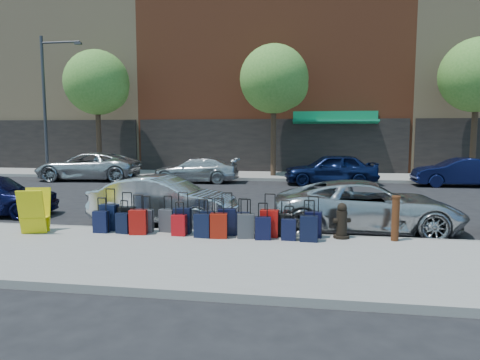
% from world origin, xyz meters
% --- Properties ---
extents(ground, '(120.00, 120.00, 0.00)m').
position_xyz_m(ground, '(0.00, 0.00, 0.00)').
color(ground, black).
rests_on(ground, ground).
extents(sidewalk_near, '(60.00, 4.00, 0.15)m').
position_xyz_m(sidewalk_near, '(0.00, -6.50, 0.07)').
color(sidewalk_near, gray).
rests_on(sidewalk_near, ground).
extents(sidewalk_far, '(60.00, 4.00, 0.15)m').
position_xyz_m(sidewalk_far, '(0.00, 10.00, 0.07)').
color(sidewalk_far, gray).
rests_on(sidewalk_far, ground).
extents(curb_near, '(60.00, 0.08, 0.15)m').
position_xyz_m(curb_near, '(0.00, -4.48, 0.07)').
color(curb_near, gray).
rests_on(curb_near, ground).
extents(curb_far, '(60.00, 0.08, 0.15)m').
position_xyz_m(curb_far, '(0.00, 7.98, 0.07)').
color(curb_far, gray).
rests_on(curb_far, ground).
extents(building_left, '(15.00, 12.12, 16.00)m').
position_xyz_m(building_left, '(-16.00, 17.98, 7.98)').
color(building_left, tan).
rests_on(building_left, ground).
extents(building_center, '(17.00, 12.85, 20.00)m').
position_xyz_m(building_center, '(0.00, 17.99, 9.98)').
color(building_center, brown).
rests_on(building_center, ground).
extents(tree_left, '(3.80, 3.80, 7.27)m').
position_xyz_m(tree_left, '(-9.86, 9.50, 5.41)').
color(tree_left, black).
rests_on(tree_left, sidewalk_far).
extents(tree_center, '(3.80, 3.80, 7.27)m').
position_xyz_m(tree_center, '(0.64, 9.50, 5.41)').
color(tree_center, black).
rests_on(tree_center, sidewalk_far).
extents(tree_right, '(3.80, 3.80, 7.27)m').
position_xyz_m(tree_right, '(11.14, 9.50, 5.41)').
color(tree_right, black).
rests_on(tree_right, sidewalk_far).
extents(streetlight, '(2.59, 0.18, 8.00)m').
position_xyz_m(streetlight, '(-12.80, 8.80, 4.66)').
color(streetlight, '#333338').
rests_on(streetlight, sidewalk_far).
extents(suitcase_front_0, '(0.46, 0.29, 1.04)m').
position_xyz_m(suitcase_front_0, '(-2.43, -4.78, 0.48)').
color(suitcase_front_0, black).
rests_on(suitcase_front_0, sidewalk_near).
extents(suitcase_front_1, '(0.43, 0.29, 0.96)m').
position_xyz_m(suitcase_front_1, '(-1.97, -4.79, 0.45)').
color(suitcase_front_1, black).
rests_on(suitcase_front_1, sidewalk_near).
extents(suitcase_front_2, '(0.37, 0.21, 0.89)m').
position_xyz_m(suitcase_front_2, '(-1.47, -4.84, 0.43)').
color(suitcase_front_2, '#414147').
rests_on(suitcase_front_2, sidewalk_near).
extents(suitcase_front_3, '(0.40, 0.26, 0.89)m').
position_xyz_m(suitcase_front_3, '(-0.95, -4.75, 0.43)').
color(suitcase_front_3, '#36363B').
rests_on(suitcase_front_3, sidewalk_near).
extents(suitcase_front_4, '(0.41, 0.23, 0.99)m').
position_xyz_m(suitcase_front_4, '(-0.53, -4.83, 0.46)').
color(suitcase_front_4, black).
rests_on(suitcase_front_4, sidewalk_near).
extents(suitcase_front_5, '(0.36, 0.21, 0.87)m').
position_xyz_m(suitcase_front_5, '(0.08, -4.77, 0.42)').
color(suitcase_front_5, black).
rests_on(suitcase_front_5, sidewalk_near).
extents(suitcase_front_6, '(0.45, 0.29, 1.02)m').
position_xyz_m(suitcase_front_6, '(0.56, -4.83, 0.47)').
color(suitcase_front_6, black).
rests_on(suitcase_front_6, sidewalk_near).
extents(suitcase_front_7, '(0.37, 0.22, 0.88)m').
position_xyz_m(suitcase_front_7, '(0.94, -4.80, 0.43)').
color(suitcase_front_7, black).
rests_on(suitcase_front_7, sidewalk_near).
extents(suitcase_front_8, '(0.43, 0.26, 1.01)m').
position_xyz_m(suitcase_front_8, '(1.57, -4.85, 0.47)').
color(suitcase_front_8, '#B50F0B').
rests_on(suitcase_front_8, sidewalk_near).
extents(suitcase_front_9, '(0.38, 0.26, 0.86)m').
position_xyz_m(suitcase_front_9, '(1.93, -4.78, 0.42)').
color(suitcase_front_9, black).
rests_on(suitcase_front_9, sidewalk_near).
extents(suitcase_front_10, '(0.42, 0.26, 0.97)m').
position_xyz_m(suitcase_front_10, '(2.57, -4.77, 0.45)').
color(suitcase_front_10, black).
rests_on(suitcase_front_10, sidewalk_near).
extents(suitcase_back_0, '(0.36, 0.21, 0.86)m').
position_xyz_m(suitcase_back_0, '(-2.51, -5.08, 0.42)').
color(suitcase_back_0, black).
rests_on(suitcase_back_0, sidewalk_near).
extents(suitcase_back_1, '(0.37, 0.25, 0.81)m').
position_xyz_m(suitcase_back_1, '(-1.94, -5.07, 0.40)').
color(suitcase_back_1, black).
rests_on(suitcase_back_1, sidewalk_near).
extents(suitcase_back_2, '(0.43, 0.29, 0.96)m').
position_xyz_m(suitcase_back_2, '(-1.54, -5.12, 0.45)').
color(suitcase_back_2, '#9E0E0A').
rests_on(suitcase_back_2, sidewalk_near).
extents(suitcase_back_4, '(0.34, 0.20, 0.80)m').
position_xyz_m(suitcase_back_4, '(-0.54, -5.09, 0.40)').
color(suitcase_back_4, '#AE0B10').
rests_on(suitcase_back_4, sidewalk_near).
extents(suitcase_back_5, '(0.39, 0.25, 0.90)m').
position_xyz_m(suitcase_back_5, '(0.05, -5.16, 0.43)').
color(suitcase_back_5, black).
rests_on(suitcase_back_5, sidewalk_near).
extents(suitcase_back_6, '(0.41, 0.27, 0.92)m').
position_xyz_m(suitcase_back_6, '(0.43, -5.17, 0.44)').
color(suitcase_back_6, maroon).
rests_on(suitcase_back_6, sidewalk_near).
extents(suitcase_back_7, '(0.41, 0.28, 0.91)m').
position_xyz_m(suitcase_back_7, '(1.05, -5.07, 0.43)').
color(suitcase_back_7, '#39393E').
rests_on(suitcase_back_7, sidewalk_near).
extents(suitcase_back_8, '(0.38, 0.25, 0.84)m').
position_xyz_m(suitcase_back_8, '(1.45, -5.14, 0.41)').
color(suitcase_back_8, black).
rests_on(suitcase_back_8, sidewalk_near).
extents(suitcase_back_9, '(0.33, 0.20, 0.79)m').
position_xyz_m(suitcase_back_9, '(2.03, -5.11, 0.40)').
color(suitcase_back_9, black).
rests_on(suitcase_back_9, sidewalk_near).
extents(suitcase_back_10, '(0.40, 0.23, 0.93)m').
position_xyz_m(suitcase_back_10, '(2.48, -5.15, 0.44)').
color(suitcase_back_10, black).
rests_on(suitcase_back_10, sidewalk_near).
extents(fire_hydrant, '(0.42, 0.37, 0.82)m').
position_xyz_m(fire_hydrant, '(3.23, -4.72, 0.53)').
color(fire_hydrant, black).
rests_on(fire_hydrant, sidewalk_near).
extents(bollard, '(0.19, 0.19, 1.02)m').
position_xyz_m(bollard, '(4.39, -4.79, 0.67)').
color(bollard, '#38190C').
rests_on(bollard, sidewalk_near).
extents(display_rack, '(0.74, 0.78, 1.07)m').
position_xyz_m(display_rack, '(-4.07, -5.37, 0.68)').
color(display_rack, yellow).
rests_on(display_rack, sidewalk_near).
extents(car_near_1, '(4.18, 1.70, 1.35)m').
position_xyz_m(car_near_1, '(-1.55, -3.24, 0.67)').
color(car_near_1, silver).
rests_on(car_near_1, ground).
extents(car_near_2, '(4.81, 2.28, 1.33)m').
position_xyz_m(car_near_2, '(4.00, -3.25, 0.66)').
color(car_near_2, '#B2B5B9').
rests_on(car_near_2, ground).
extents(car_far_0, '(5.67, 3.08, 1.51)m').
position_xyz_m(car_far_0, '(-9.31, 6.82, 0.75)').
color(car_far_0, '#B4B6BB').
rests_on(car_far_0, ground).
extents(car_far_1, '(4.54, 2.01, 1.29)m').
position_xyz_m(car_far_1, '(-3.29, 6.76, 0.65)').
color(car_far_1, silver).
rests_on(car_far_1, ground).
extents(car_far_2, '(4.72, 2.35, 1.54)m').
position_xyz_m(car_far_2, '(3.55, 6.87, 0.77)').
color(car_far_2, '#0D173C').
rests_on(car_far_2, ground).
extents(car_far_3, '(4.17, 1.49, 1.37)m').
position_xyz_m(car_far_3, '(9.56, 7.03, 0.68)').
color(car_far_3, '#0C1238').
rests_on(car_far_3, ground).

